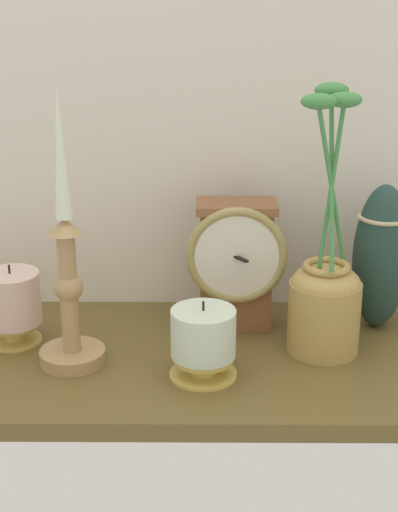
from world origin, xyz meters
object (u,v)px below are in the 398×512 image
Objects in this scene: candlestick_tall_left at (68,282)px; pillar_candle_near_clock at (12,304)px; tall_ceramic_vase at (381,256)px; brass_vase_jar at (325,294)px; pillar_candle_front at (203,341)px; mantel_clock at (236,263)px.

pillar_candle_near_clock is at bearing 145.76° from candlestick_tall_left.
candlestick_tall_left reaches higher than tall_ceramic_vase.
tall_ceramic_vase is (8.93, 7.90, 2.55)cm from brass_vase_jar.
pillar_candle_front is (17.29, -3.56, -6.56)cm from candlestick_tall_left.
pillar_candle_near_clock is at bearing -170.70° from mantel_clock.
tall_ceramic_vase reaches higher than pillar_candle_near_clock.
brass_vase_jar is at bearing 6.72° from candlestick_tall_left.
candlestick_tall_left is at bearing -164.40° from tall_ceramic_vase.
mantel_clock reaches higher than pillar_candle_near_clock.
candlestick_tall_left is 33.90cm from brass_vase_jar.
mantel_clock is 31.60cm from pillar_candle_near_clock.
brass_vase_jar is 3.47× the size of pillar_candle_front.
mantel_clock is 24.60cm from candlestick_tall_left.
pillar_candle_front is at bearing -20.24° from pillar_candle_near_clock.
brass_vase_jar reaches higher than mantel_clock.
pillar_candle_front is 0.90× the size of pillar_candle_near_clock.
candlestick_tall_left is (-21.85, -11.21, 1.46)cm from mantel_clock.
candlestick_tall_left is at bearing 168.38° from pillar_candle_front.
candlestick_tall_left is 44.07cm from tall_ceramic_vase.
candlestick_tall_left is 1.75× the size of tall_ceramic_vase.
pillar_candle_front is 28.07cm from pillar_candle_near_clock.
pillar_candle_front is (-4.57, -14.77, -5.10)cm from mantel_clock.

